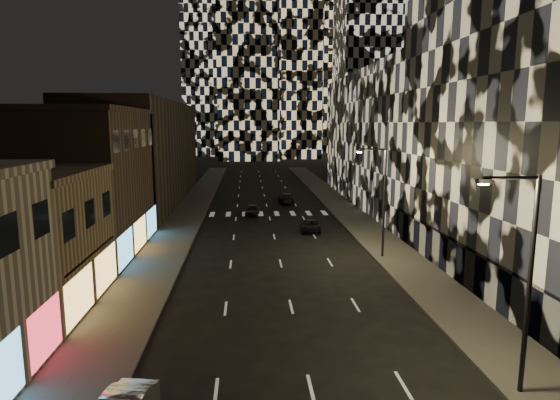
{
  "coord_description": "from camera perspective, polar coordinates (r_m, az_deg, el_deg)",
  "views": [
    {
      "loc": [
        -2.58,
        -7.1,
        11.11
      ],
      "look_at": [
        -0.41,
        23.91,
        6.0
      ],
      "focal_mm": 30.0,
      "sensor_mm": 36.0,
      "label": 1
    }
  ],
  "objects": [
    {
      "name": "midrise_base",
      "position": [
        36.23,
        20.56,
        -6.66
      ],
      "size": [
        0.6,
        25.0,
        3.0
      ],
      "primitive_type": "cube",
      "color": "#383838",
      "rests_on": "ground"
    },
    {
      "name": "sidewalk_right",
      "position": [
        59.5,
        8.28,
        -1.45
      ],
      "size": [
        4.0,
        120.0,
        0.15
      ],
      "primitive_type": "cube",
      "color": "#47443F",
      "rests_on": "ground"
    },
    {
      "name": "retail_tan",
      "position": [
        32.37,
        -30.44,
        -4.66
      ],
      "size": [
        10.0,
        10.0,
        8.0
      ],
      "primitive_type": "cube",
      "color": "#7F674C",
      "rests_on": "ground"
    },
    {
      "name": "curb_left",
      "position": [
        58.4,
        -9.16,
        -1.68
      ],
      "size": [
        0.2,
        120.0,
        0.15
      ],
      "primitive_type": "cube",
      "color": "#4C4C47",
      "rests_on": "ground"
    },
    {
      "name": "midrise_filler_right",
      "position": [
        67.99,
        15.52,
        7.22
      ],
      "size": [
        16.0,
        40.0,
        18.0
      ],
      "primitive_type": "cube",
      "color": "#232326",
      "rests_on": "ground"
    },
    {
      "name": "car_dark_midlane",
      "position": [
        57.06,
        -3.39,
        -1.24
      ],
      "size": [
        1.98,
        4.0,
        1.31
      ],
      "primitive_type": "imported",
      "rotation": [
        0.0,
        0.0,
        -0.12
      ],
      "color": "black",
      "rests_on": "ground"
    },
    {
      "name": "car_dark_oncoming",
      "position": [
        65.91,
        0.81,
        0.26
      ],
      "size": [
        2.08,
        4.95,
        1.43
      ],
      "primitive_type": "imported",
      "rotation": [
        0.0,
        0.0,
        3.16
      ],
      "color": "black",
      "rests_on": "ground"
    },
    {
      "name": "retail_brown",
      "position": [
        43.39,
        -23.4,
        1.8
      ],
      "size": [
        10.0,
        15.0,
        12.0
      ],
      "primitive_type": "cube",
      "color": "#473728",
      "rests_on": "ground"
    },
    {
      "name": "streetlight_near",
      "position": [
        21.1,
        27.68,
        -7.59
      ],
      "size": [
        2.55,
        0.25,
        9.0
      ],
      "color": "black",
      "rests_on": "sidewalk_right"
    },
    {
      "name": "sidewalk_left",
      "position": [
        58.63,
        -11.21,
        -1.7
      ],
      "size": [
        4.0,
        120.0,
        0.15
      ],
      "primitive_type": "cube",
      "color": "#47443F",
      "rests_on": "ground"
    },
    {
      "name": "streetlight_far",
      "position": [
        39.1,
        12.28,
        0.65
      ],
      "size": [
        2.55,
        0.25,
        9.0
      ],
      "color": "black",
      "rests_on": "sidewalk_right"
    },
    {
      "name": "car_dark_rightlane",
      "position": [
        48.73,
        3.86,
        -3.18
      ],
      "size": [
        2.39,
        4.32,
        1.14
      ],
      "primitive_type": "imported",
      "rotation": [
        0.0,
        0.0,
        -0.12
      ],
      "color": "black",
      "rests_on": "ground"
    },
    {
      "name": "curb_right",
      "position": [
        59.09,
        6.28,
        -1.49
      ],
      "size": [
        0.2,
        120.0,
        0.15
      ],
      "primitive_type": "cube",
      "color": "#4C4C47",
      "rests_on": "ground"
    },
    {
      "name": "retail_filler_left",
      "position": [
        68.75,
        -16.18,
        5.54
      ],
      "size": [
        10.0,
        40.0,
        14.0
      ],
      "primitive_type": "cube",
      "color": "#473728",
      "rests_on": "ground"
    }
  ]
}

